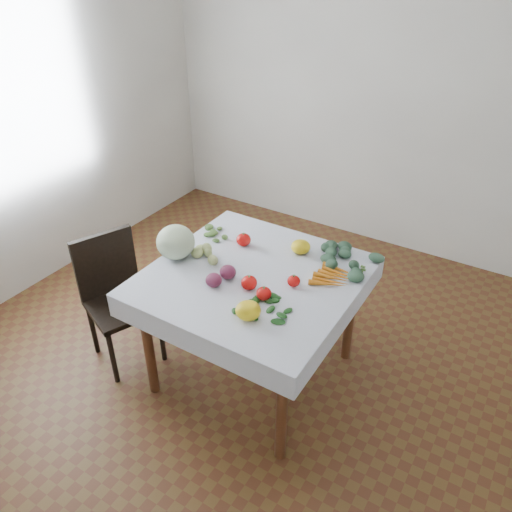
{
  "coord_description": "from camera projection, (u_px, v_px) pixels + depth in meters",
  "views": [
    {
      "loc": [
        1.21,
        -1.93,
        2.34
      ],
      "look_at": [
        -0.04,
        0.09,
        0.82
      ],
      "focal_mm": 35.0,
      "sensor_mm": 36.0,
      "label": 1
    }
  ],
  "objects": [
    {
      "name": "ground",
      "position": [
        254.0,
        372.0,
        3.18
      ],
      "size": [
        4.0,
        4.0,
        0.0
      ],
      "primitive_type": "plane",
      "color": "brown"
    },
    {
      "name": "back_wall",
      "position": [
        388.0,
        88.0,
        3.89
      ],
      "size": [
        4.0,
        0.04,
        2.7
      ],
      "primitive_type": "cube",
      "color": "white",
      "rests_on": "ground"
    },
    {
      "name": "left_wall",
      "position": [
        0.0,
        113.0,
        3.34
      ],
      "size": [
        0.04,
        4.0,
        2.7
      ],
      "primitive_type": "cube",
      "color": "white",
      "rests_on": "ground"
    },
    {
      "name": "table",
      "position": [
        253.0,
        289.0,
        2.83
      ],
      "size": [
        1.0,
        1.0,
        0.75
      ],
      "color": "brown",
      "rests_on": "ground"
    },
    {
      "name": "tablecloth",
      "position": [
        253.0,
        275.0,
        2.78
      ],
      "size": [
        1.12,
        1.12,
        0.01
      ],
      "primitive_type": "cube",
      "color": "white",
      "rests_on": "table"
    },
    {
      "name": "chair",
      "position": [
        115.0,
        290.0,
        3.1
      ],
      "size": [
        0.5,
        0.5,
        0.85
      ],
      "color": "black",
      "rests_on": "ground"
    },
    {
      "name": "cabbage",
      "position": [
        176.0,
        242.0,
        2.88
      ],
      "size": [
        0.25,
        0.25,
        0.2
      ],
      "primitive_type": "ellipsoid",
      "rotation": [
        0.0,
        0.0,
        0.11
      ],
      "color": "beige",
      "rests_on": "tablecloth"
    },
    {
      "name": "tomato_a",
      "position": [
        244.0,
        240.0,
        3.02
      ],
      "size": [
        0.12,
        0.12,
        0.08
      ],
      "primitive_type": "ellipsoid",
      "rotation": [
        0.0,
        0.0,
        -0.42
      ],
      "color": "red",
      "rests_on": "tablecloth"
    },
    {
      "name": "tomato_b",
      "position": [
        294.0,
        281.0,
        2.67
      ],
      "size": [
        0.07,
        0.07,
        0.06
      ],
      "primitive_type": "ellipsoid",
      "rotation": [
        0.0,
        0.0,
        0.04
      ],
      "color": "red",
      "rests_on": "tablecloth"
    },
    {
      "name": "tomato_c",
      "position": [
        264.0,
        294.0,
        2.57
      ],
      "size": [
        0.09,
        0.09,
        0.07
      ],
      "primitive_type": "ellipsoid",
      "rotation": [
        0.0,
        0.0,
        -0.15
      ],
      "color": "red",
      "rests_on": "tablecloth"
    },
    {
      "name": "tomato_d",
      "position": [
        249.0,
        283.0,
        2.65
      ],
      "size": [
        0.11,
        0.11,
        0.08
      ],
      "primitive_type": "ellipsoid",
      "rotation": [
        0.0,
        0.0,
        0.34
      ],
      "color": "red",
      "rests_on": "tablecloth"
    },
    {
      "name": "heirloom_back",
      "position": [
        301.0,
        247.0,
        2.95
      ],
      "size": [
        0.15,
        0.15,
        0.08
      ],
      "primitive_type": "ellipsoid",
      "rotation": [
        0.0,
        0.0,
        0.43
      ],
      "color": "yellow",
      "rests_on": "tablecloth"
    },
    {
      "name": "heirloom_front",
      "position": [
        248.0,
        310.0,
        2.44
      ],
      "size": [
        0.16,
        0.16,
        0.09
      ],
      "primitive_type": "ellipsoid",
      "rotation": [
        0.0,
        0.0,
        0.29
      ],
      "color": "yellow",
      "rests_on": "tablecloth"
    },
    {
      "name": "onion_a",
      "position": [
        228.0,
        272.0,
        2.73
      ],
      "size": [
        0.12,
        0.12,
        0.08
      ],
      "primitive_type": "ellipsoid",
      "rotation": [
        0.0,
        0.0,
        -0.32
      ],
      "color": "#591941",
      "rests_on": "tablecloth"
    },
    {
      "name": "onion_b",
      "position": [
        214.0,
        280.0,
        2.67
      ],
      "size": [
        0.11,
        0.11,
        0.08
      ],
      "primitive_type": "ellipsoid",
      "rotation": [
        0.0,
        0.0,
        -0.21
      ],
      "color": "#591941",
      "rests_on": "tablecloth"
    },
    {
      "name": "tomatillo_cluster",
      "position": [
        210.0,
        254.0,
        2.9
      ],
      "size": [
        0.19,
        0.12,
        0.05
      ],
      "color": "#C6D078",
      "rests_on": "tablecloth"
    },
    {
      "name": "carrot_bunch",
      "position": [
        334.0,
        277.0,
        2.73
      ],
      "size": [
        0.21,
        0.24,
        0.03
      ],
      "color": "orange",
      "rests_on": "tablecloth"
    },
    {
      "name": "kale_bunch",
      "position": [
        349.0,
        261.0,
        2.85
      ],
      "size": [
        0.37,
        0.28,
        0.05
      ],
      "color": "#31513A",
      "rests_on": "tablecloth"
    },
    {
      "name": "basil_bunch",
      "position": [
        265.0,
        308.0,
        2.52
      ],
      "size": [
        0.28,
        0.24,
        0.01
      ],
      "color": "#1A531A",
      "rests_on": "tablecloth"
    },
    {
      "name": "dill_bunch",
      "position": [
        216.0,
        233.0,
        3.14
      ],
      "size": [
        0.22,
        0.16,
        0.02
      ],
      "color": "#547C39",
      "rests_on": "tablecloth"
    }
  ]
}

